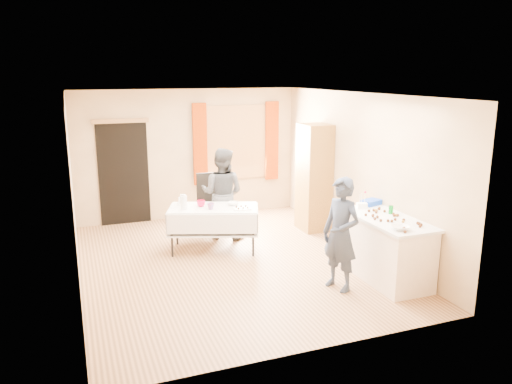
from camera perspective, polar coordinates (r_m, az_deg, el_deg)
name	(u,v)px	position (r m, az deg, el deg)	size (l,w,h in m)	color
floor	(231,263)	(7.95, -2.85, -8.07)	(4.50, 5.50, 0.02)	#9E7047
ceiling	(229,94)	(7.40, -3.09, 11.15)	(4.50, 5.50, 0.02)	white
wall_back	(189,154)	(10.19, -7.70, 4.29)	(4.50, 0.02, 2.60)	tan
wall_front	(313,236)	(5.10, 6.55, -5.04)	(4.50, 0.02, 2.60)	tan
wall_left	(72,194)	(7.23, -20.29, -0.23)	(0.02, 5.50, 2.60)	tan
wall_right	(359,171)	(8.51, 11.70, 2.31)	(0.02, 5.50, 2.60)	tan
window_frame	(236,142)	(10.39, -2.28, 5.69)	(1.32, 0.06, 1.52)	olive
window_pane	(236,142)	(10.37, -2.26, 5.68)	(1.20, 0.02, 1.40)	white
curtain_left	(200,145)	(10.12, -6.41, 5.42)	(0.28, 0.06, 1.65)	#8C2A00
curtain_right	(272,141)	(10.61, 1.83, 5.86)	(0.28, 0.06, 1.65)	#8C2A00
doorway	(124,174)	(10.01, -14.88, 2.05)	(0.95, 0.04, 2.00)	black
door_lintel	(121,121)	(9.83, -15.22, 7.85)	(1.05, 0.06, 0.08)	olive
cabinet	(314,178)	(9.37, 6.65, 1.64)	(0.50, 0.60, 2.00)	brown
counter	(385,248)	(7.44, 14.54, -6.24)	(0.73, 1.53, 0.91)	beige
party_table	(214,225)	(8.33, -4.86, -3.75)	(1.64, 1.20, 0.75)	black
chair	(211,216)	(9.28, -5.13, -2.70)	(0.48, 0.48, 1.11)	black
girl	(341,234)	(6.86, 9.68, -4.79)	(0.55, 0.67, 1.56)	#1D2639
woman	(222,194)	(8.88, -3.89, -0.18)	(1.00, 0.96, 1.63)	black
soda_can	(391,210)	(7.50, 15.16, -1.96)	(0.07, 0.07, 0.12)	#097F1D
mixing_bowl	(400,228)	(6.79, 16.12, -3.93)	(0.29, 0.29, 0.06)	white
foam_block	(362,206)	(7.72, 12.01, -1.52)	(0.15, 0.10, 0.08)	white
blue_basket	(371,202)	(7.94, 13.02, -1.15)	(0.30, 0.20, 0.08)	#0F3BC0
pitcher	(184,203)	(8.16, -8.27, -1.20)	(0.11, 0.11, 0.22)	silver
cup_red	(201,203)	(8.30, -6.30, -1.30)	(0.19, 0.19, 0.11)	red
cup_rainbow	(211,206)	(8.11, -5.21, -1.62)	(0.14, 0.14, 0.11)	red
small_bowl	(233,204)	(8.34, -2.63, -1.34)	(0.25, 0.25, 0.06)	white
pastry_tray	(242,209)	(8.10, -1.59, -1.91)	(0.28, 0.20, 0.02)	white
bottle	(181,199)	(8.48, -8.59, -0.81)	(0.09, 0.09, 0.17)	white
cake_balls	(390,217)	(7.26, 15.04, -2.81)	(0.48, 1.12, 0.04)	#3F2314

